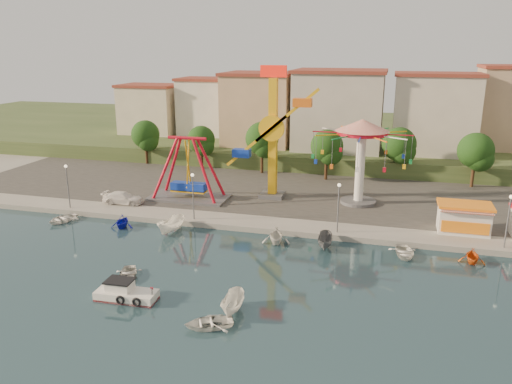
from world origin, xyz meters
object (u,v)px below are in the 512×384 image
(kamikaze_tower, at_px, (276,137))
(skiff, at_px, (233,304))
(pirate_ship_ride, at_px, (188,170))
(wave_swinger, at_px, (362,143))
(rowboat_a, at_px, (128,274))
(van, at_px, (123,198))
(cabin_motorboat, at_px, (125,294))

(kamikaze_tower, distance_m, skiff, 29.29)
(pirate_ship_ride, height_order, wave_swinger, wave_swinger)
(rowboat_a, bearing_deg, skiff, -40.93)
(skiff, distance_m, van, 29.32)
(rowboat_a, xyz_separation_m, skiff, (10.61, -3.36, 0.40))
(van, bearing_deg, cabin_motorboat, -155.67)
(wave_swinger, height_order, skiff, wave_swinger)
(cabin_motorboat, xyz_separation_m, rowboat_a, (-1.74, 3.57, -0.13))
(rowboat_a, height_order, skiff, skiff)
(wave_swinger, bearing_deg, cabin_motorboat, -119.29)
(van, bearing_deg, skiff, -140.21)
(kamikaze_tower, xyz_separation_m, wave_swinger, (10.48, 0.37, -0.23))
(wave_swinger, distance_m, skiff, 30.26)
(cabin_motorboat, relative_size, rowboat_a, 1.56)
(kamikaze_tower, bearing_deg, rowboat_a, -106.51)
(kamikaze_tower, height_order, rowboat_a, kamikaze_tower)
(cabin_motorboat, distance_m, rowboat_a, 3.97)
(pirate_ship_ride, height_order, kamikaze_tower, kamikaze_tower)
(kamikaze_tower, bearing_deg, cabin_motorboat, -101.18)
(skiff, bearing_deg, cabin_motorboat, 178.70)
(wave_swinger, relative_size, cabin_motorboat, 2.35)
(cabin_motorboat, distance_m, van, 24.04)
(wave_swinger, bearing_deg, van, -164.46)
(wave_swinger, distance_m, van, 29.85)
(wave_swinger, distance_m, cabin_motorboat, 33.74)
(cabin_motorboat, bearing_deg, kamikaze_tower, 76.19)
(cabin_motorboat, relative_size, skiff, 1.32)
(kamikaze_tower, xyz_separation_m, van, (-17.51, -7.41, -7.10))
(van, bearing_deg, pirate_ship_ride, -65.29)
(kamikaze_tower, height_order, van, kamikaze_tower)
(cabin_motorboat, relative_size, van, 0.99)
(pirate_ship_ride, bearing_deg, van, -149.87)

